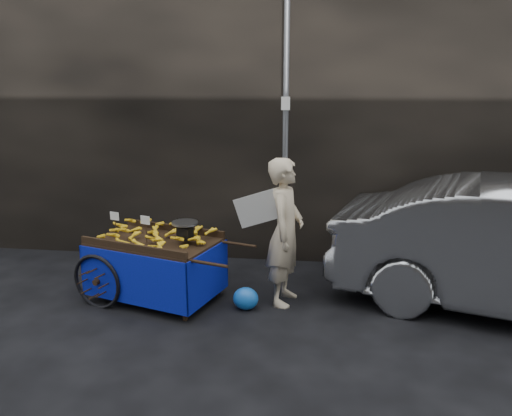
# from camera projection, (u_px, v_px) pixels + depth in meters

# --- Properties ---
(ground) EXTENTS (80.00, 80.00, 0.00)m
(ground) POSITION_uv_depth(u_px,v_px,m) (252.00, 303.00, 6.23)
(ground) COLOR black
(ground) RESTS_ON ground
(building_wall) EXTENTS (13.50, 2.00, 5.00)m
(building_wall) POSITION_uv_depth(u_px,v_px,m) (297.00, 94.00, 8.08)
(building_wall) COLOR black
(building_wall) RESTS_ON ground
(street_pole) EXTENTS (0.12, 0.10, 4.00)m
(street_pole) POSITION_uv_depth(u_px,v_px,m) (285.00, 132.00, 6.96)
(street_pole) COLOR slate
(street_pole) RESTS_ON ground
(banana_cart) EXTENTS (2.26, 1.49, 1.13)m
(banana_cart) POSITION_uv_depth(u_px,v_px,m) (152.00, 246.00, 6.22)
(banana_cart) COLOR black
(banana_cart) RESTS_ON ground
(vendor) EXTENTS (0.89, 0.73, 1.82)m
(vendor) POSITION_uv_depth(u_px,v_px,m) (285.00, 232.00, 6.06)
(vendor) COLOR beige
(vendor) RESTS_ON ground
(plastic_bag) EXTENTS (0.31, 0.25, 0.28)m
(plastic_bag) POSITION_uv_depth(u_px,v_px,m) (246.00, 299.00, 6.02)
(plastic_bag) COLOR blue
(plastic_bag) RESTS_ON ground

